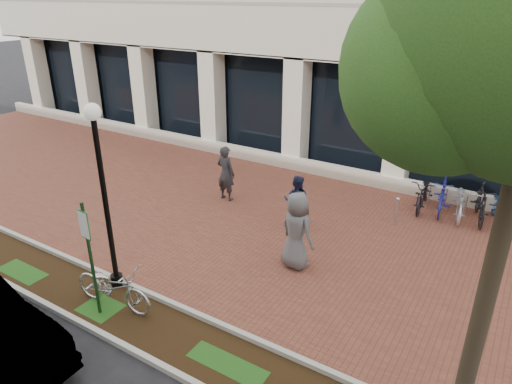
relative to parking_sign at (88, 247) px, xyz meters
The scene contains 13 objects.
ground 5.92m from the parking_sign, 76.43° to the left, with size 120.00×120.00×0.00m, color black.
brick_plaza 5.92m from the parking_sign, 76.43° to the left, with size 40.00×9.00×0.01m, color brown.
planting_strip 2.15m from the parking_sign, 11.45° to the left, with size 40.00×1.50×0.01m, color black.
curb_plaza_side 2.32m from the parking_sign, 37.43° to the left, with size 40.00×0.12×0.12m, color #B0B1A7.
curb_street_side 2.14m from the parking_sign, 19.82° to the right, with size 40.00×0.12×0.12m, color #B0B1A7.
parking_sign is the anchor object (origin of this frame).
lamppost 1.30m from the parking_sign, 115.79° to the left, with size 0.36×0.36×4.37m.
locked_bicycle 1.20m from the parking_sign, 71.88° to the left, with size 0.70×2.00×1.05m, color #B9BABE.
pedestrian_left 6.46m from the parking_sign, 99.91° to the left, with size 0.68×0.45×1.86m, color #2A2A2F.
pedestrian_mid 6.17m from the parking_sign, 73.45° to the left, with size 0.77×0.60×1.59m, color #1B2344.
pedestrian_right 4.83m from the parking_sign, 55.19° to the left, with size 0.98×0.64×2.01m, color #5A5B5F.
bollard 8.64m from the parking_sign, 60.26° to the left, with size 0.12×0.12×0.92m.
bike_rack_cluster 10.82m from the parking_sign, 57.73° to the left, with size 3.22×2.13×1.17m.
Camera 1 is at (5.78, -10.51, 6.40)m, focal length 32.00 mm.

